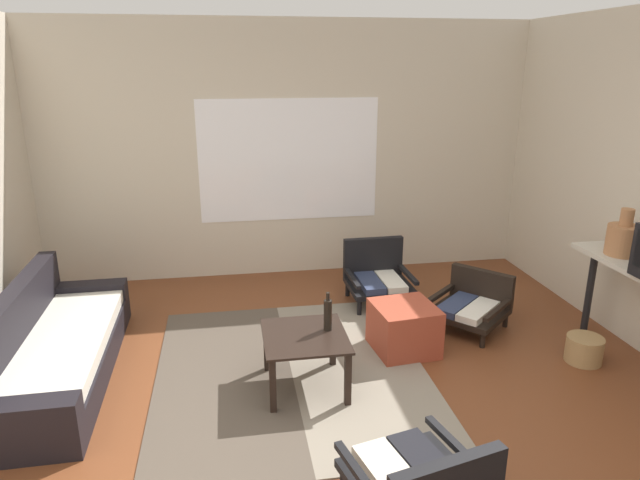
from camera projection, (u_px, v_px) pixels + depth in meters
ground_plane at (346, 436)px, 3.56m from camera, size 7.80×7.80×0.00m
far_wall_with_window at (288, 152)px, 6.03m from camera, size 5.60×0.13×2.70m
area_rug at (292, 372)px, 4.29m from camera, size 2.03×2.37×0.01m
couch at (51, 351)px, 4.17m from camera, size 0.74×2.07×0.67m
coffee_table at (305, 344)px, 4.00m from camera, size 0.59×0.63×0.42m
armchair_by_window at (377, 275)px, 5.53m from camera, size 0.62×0.57×0.60m
armchair_corner at (472, 303)px, 4.99m from camera, size 0.82×0.82×0.48m
ottoman_orange at (404, 328)px, 4.57m from camera, size 0.53×0.53×0.40m
clay_vase at (623, 238)px, 4.37m from camera, size 0.25×0.25×0.37m
glass_bottle at (328, 314)px, 4.02m from camera, size 0.06×0.06×0.29m
wicker_basket at (584, 349)px, 4.43m from camera, size 0.28×0.28×0.21m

